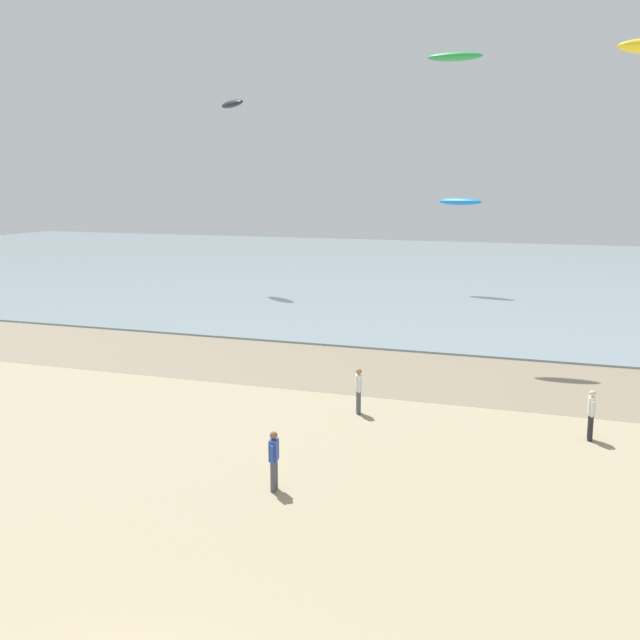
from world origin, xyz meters
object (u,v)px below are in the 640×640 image
at_px(person_right_flank, 274,459).
at_px(kite_aloft_3, 460,202).
at_px(kite_aloft_5, 232,104).
at_px(person_trailing_behind, 591,413).
at_px(kite_aloft_1, 455,57).
at_px(person_nearest_camera, 359,389).

height_order(person_right_flank, kite_aloft_3, kite_aloft_3).
relative_size(person_right_flank, kite_aloft_5, 0.50).
xyz_separation_m(kite_aloft_3, kite_aloft_5, (-17.44, -2.88, 7.42)).
bearing_deg(person_trailing_behind, kite_aloft_1, 118.29).
bearing_deg(kite_aloft_3, kite_aloft_5, -155.21).
relative_size(kite_aloft_3, kite_aloft_5, 1.00).
distance_m(person_right_flank, kite_aloft_5, 42.94).
distance_m(person_trailing_behind, kite_aloft_5, 41.81).
relative_size(person_trailing_behind, kite_aloft_3, 0.50).
relative_size(person_nearest_camera, kite_aloft_1, 0.63).
bearing_deg(person_trailing_behind, kite_aloft_5, 132.69).
relative_size(person_nearest_camera, person_trailing_behind, 1.00).
bearing_deg(person_nearest_camera, person_right_flank, -91.93).
distance_m(person_nearest_camera, kite_aloft_5, 36.95).
bearing_deg(person_right_flank, kite_aloft_5, 117.00).
bearing_deg(person_trailing_behind, person_nearest_camera, 178.22).
xyz_separation_m(person_nearest_camera, person_trailing_behind, (8.07, -0.25, 0.00)).
bearing_deg(kite_aloft_1, person_trailing_behind, -63.03).
xyz_separation_m(person_right_flank, kite_aloft_3, (-1.07, 39.21, 6.06)).
bearing_deg(kite_aloft_1, person_nearest_camera, -96.09).
distance_m(kite_aloft_1, kite_aloft_5, 25.52).
bearing_deg(kite_aloft_5, kite_aloft_1, 2.07).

